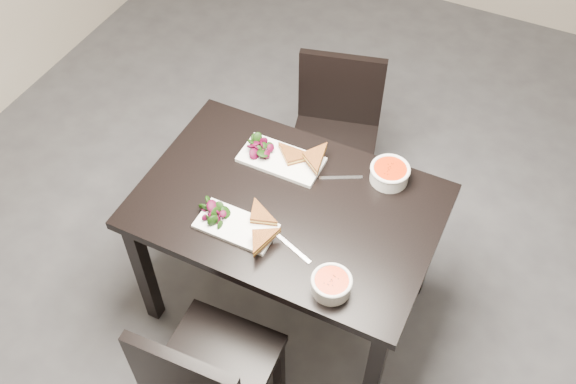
# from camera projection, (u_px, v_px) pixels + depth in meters

# --- Properties ---
(ground) EXTENTS (5.00, 5.00, 0.00)m
(ground) POSITION_uv_depth(u_px,v_px,m) (369.00, 274.00, 3.23)
(ground) COLOR #47474C
(ground) RESTS_ON ground
(table) EXTENTS (1.20, 0.80, 0.75)m
(table) POSITION_uv_depth(u_px,v_px,m) (288.00, 218.00, 2.63)
(table) COLOR black
(table) RESTS_ON ground
(chair_near) EXTENTS (0.44, 0.44, 0.85)m
(chair_near) POSITION_uv_depth(u_px,v_px,m) (206.00, 376.00, 2.37)
(chair_near) COLOR black
(chair_near) RESTS_ON ground
(chair_far) EXTENTS (0.51, 0.51, 0.85)m
(chair_far) POSITION_uv_depth(u_px,v_px,m) (336.00, 128.00, 3.21)
(chair_far) COLOR black
(chair_far) RESTS_ON ground
(plate_near) EXTENTS (0.31, 0.16, 0.02)m
(plate_near) POSITION_uv_depth(u_px,v_px,m) (236.00, 226.00, 2.47)
(plate_near) COLOR white
(plate_near) RESTS_ON table
(sandwich_near) EXTENTS (0.18, 0.16, 0.05)m
(sandwich_near) POSITION_uv_depth(u_px,v_px,m) (252.00, 224.00, 2.44)
(sandwich_near) COLOR #984F20
(sandwich_near) RESTS_ON plate_near
(salad_near) EXTENTS (0.10, 0.09, 0.04)m
(salad_near) POSITION_uv_depth(u_px,v_px,m) (213.00, 213.00, 2.48)
(salad_near) COLOR black
(salad_near) RESTS_ON plate_near
(soup_bowl_near) EXTENTS (0.15, 0.15, 0.07)m
(soup_bowl_near) POSITION_uv_depth(u_px,v_px,m) (331.00, 284.00, 2.27)
(soup_bowl_near) COLOR white
(soup_bowl_near) RESTS_ON table
(cutlery_near) EXTENTS (0.17, 0.08, 0.00)m
(cutlery_near) POSITION_uv_depth(u_px,v_px,m) (293.00, 248.00, 2.41)
(cutlery_near) COLOR silver
(cutlery_near) RESTS_ON table
(plate_far) EXTENTS (0.35, 0.18, 0.02)m
(plate_far) POSITION_uv_depth(u_px,v_px,m) (281.00, 160.00, 2.70)
(plate_far) COLOR white
(plate_far) RESTS_ON table
(sandwich_far) EXTENTS (0.22, 0.22, 0.06)m
(sandwich_far) POSITION_uv_depth(u_px,v_px,m) (294.00, 161.00, 2.64)
(sandwich_far) COLOR #984F20
(sandwich_far) RESTS_ON plate_far
(salad_far) EXTENTS (0.11, 0.10, 0.05)m
(salad_far) POSITION_uv_depth(u_px,v_px,m) (260.00, 147.00, 2.70)
(salad_far) COLOR black
(salad_far) RESTS_ON plate_far
(soup_bowl_far) EXTENTS (0.16, 0.16, 0.07)m
(soup_bowl_far) POSITION_uv_depth(u_px,v_px,m) (390.00, 173.00, 2.61)
(soup_bowl_far) COLOR white
(soup_bowl_far) RESTS_ON table
(cutlery_far) EXTENTS (0.17, 0.10, 0.00)m
(cutlery_far) POSITION_uv_depth(u_px,v_px,m) (341.00, 178.00, 2.64)
(cutlery_far) COLOR silver
(cutlery_far) RESTS_ON table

